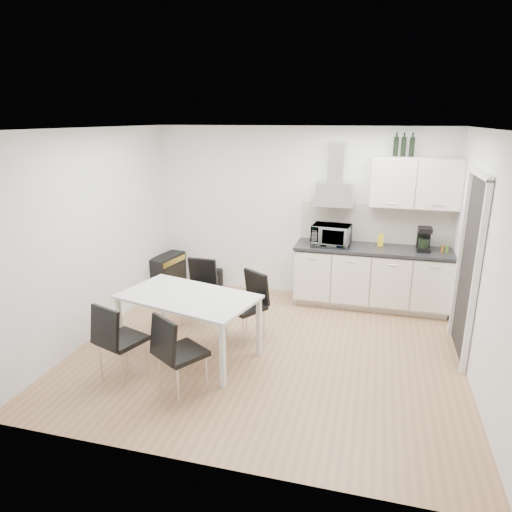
{
  "coord_description": "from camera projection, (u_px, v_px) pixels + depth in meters",
  "views": [
    {
      "loc": [
        1.14,
        -4.85,
        2.71
      ],
      "look_at": [
        -0.22,
        0.27,
        1.1
      ],
      "focal_mm": 32.0,
      "sensor_mm": 36.0,
      "label": 1
    }
  ],
  "objects": [
    {
      "name": "wall_right",
      "position": [
        484.0,
        263.0,
        4.62
      ],
      "size": [
        0.1,
        4.0,
        2.6
      ],
      "primitive_type": "cube",
      "color": "white",
      "rests_on": "ground"
    },
    {
      "name": "ceiling",
      "position": [
        269.0,
        129.0,
        4.8
      ],
      "size": [
        4.5,
        4.5,
        0.0
      ],
      "primitive_type": "plane",
      "color": "white",
      "rests_on": "wall_back"
    },
    {
      "name": "guitar_amp",
      "position": [
        168.0,
        272.0,
        7.51
      ],
      "size": [
        0.4,
        0.71,
        0.56
      ],
      "rotation": [
        0.0,
        0.0,
        -0.18
      ],
      "color": "black",
      "rests_on": "ground"
    },
    {
      "name": "kitchenette",
      "position": [
        375.0,
        253.0,
        6.62
      ],
      "size": [
        2.22,
        0.64,
        2.52
      ],
      "color": "beige",
      "rests_on": "ground"
    },
    {
      "name": "wall_left",
      "position": [
        94.0,
        235.0,
        5.73
      ],
      "size": [
        0.1,
        4.0,
        2.6
      ],
      "primitive_type": "cube",
      "color": "white",
      "rests_on": "ground"
    },
    {
      "name": "doorway",
      "position": [
        467.0,
        269.0,
        5.21
      ],
      "size": [
        0.08,
        1.04,
        2.1
      ],
      "primitive_type": "cube",
      "color": "white",
      "rests_on": "ground"
    },
    {
      "name": "ground",
      "position": [
        268.0,
        350.0,
        5.55
      ],
      "size": [
        4.5,
        4.5,
        0.0
      ],
      "primitive_type": "plane",
      "color": "tan",
      "rests_on": "ground"
    },
    {
      "name": "chair_far_right",
      "position": [
        245.0,
        308.0,
        5.67
      ],
      "size": [
        0.64,
        0.66,
        0.88
      ],
      "primitive_type": null,
      "rotation": [
        0.0,
        0.0,
        2.56
      ],
      "color": "black",
      "rests_on": "ground"
    },
    {
      "name": "chair_near_right",
      "position": [
        182.0,
        354.0,
        4.57
      ],
      "size": [
        0.64,
        0.66,
        0.88
      ],
      "primitive_type": null,
      "rotation": [
        0.0,
        0.0,
        -0.57
      ],
      "color": "black",
      "rests_on": "ground"
    },
    {
      "name": "floor_speaker",
      "position": [
        216.0,
        278.0,
        7.59
      ],
      "size": [
        0.18,
        0.16,
        0.3
      ],
      "primitive_type": "cube",
      "rotation": [
        0.0,
        0.0,
        0.03
      ],
      "color": "black",
      "rests_on": "ground"
    },
    {
      "name": "chair_far_left",
      "position": [
        198.0,
        293.0,
        6.15
      ],
      "size": [
        0.46,
        0.52,
        0.88
      ],
      "primitive_type": null,
      "rotation": [
        0.0,
        0.0,
        3.11
      ],
      "color": "black",
      "rests_on": "ground"
    },
    {
      "name": "chair_near_left",
      "position": [
        122.0,
        341.0,
        4.84
      ],
      "size": [
        0.58,
        0.62,
        0.88
      ],
      "primitive_type": null,
      "rotation": [
        0.0,
        0.0,
        -0.34
      ],
      "color": "black",
      "rests_on": "ground"
    },
    {
      "name": "dining_table",
      "position": [
        188.0,
        301.0,
        5.26
      ],
      "size": [
        1.71,
        1.23,
        0.75
      ],
      "rotation": [
        0.0,
        0.0,
        -0.25
      ],
      "color": "white",
      "rests_on": "ground"
    },
    {
      "name": "wall_back",
      "position": [
        298.0,
        213.0,
        7.02
      ],
      "size": [
        4.5,
        0.1,
        2.6
      ],
      "primitive_type": "cube",
      "color": "white",
      "rests_on": "ground"
    },
    {
      "name": "wall_front",
      "position": [
        205.0,
        319.0,
        3.32
      ],
      "size": [
        4.5,
        0.1,
        2.6
      ],
      "primitive_type": "cube",
      "color": "white",
      "rests_on": "ground"
    }
  ]
}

